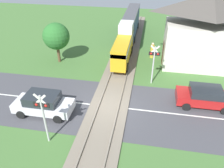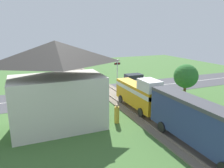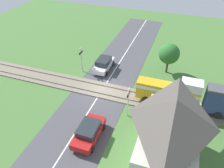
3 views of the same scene
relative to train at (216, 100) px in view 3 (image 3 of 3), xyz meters
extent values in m
plane|color=#426B33|center=(0.00, -11.71, -1.87)|extent=(60.00, 60.00, 0.00)
cube|color=#424247|center=(0.00, -11.71, -1.86)|extent=(48.00, 6.40, 0.02)
cube|color=silver|center=(0.00, -11.71, -1.85)|extent=(48.00, 0.12, 0.00)
cube|color=#756B5B|center=(0.00, -11.71, -1.81)|extent=(2.80, 48.00, 0.12)
cube|color=slate|center=(-0.72, -11.71, -1.69)|extent=(0.10, 48.00, 0.12)
cube|color=slate|center=(0.72, -11.71, -1.69)|extent=(0.10, 48.00, 0.12)
cube|color=gold|center=(0.00, -4.55, -0.30)|extent=(1.35, 6.23, 1.90)
cube|color=silver|center=(0.00, -4.55, 0.22)|extent=(1.37, 6.23, 0.36)
cube|color=silver|center=(0.00, -2.44, 1.10)|extent=(1.35, 1.99, 0.90)
cylinder|color=black|center=(-0.72, -6.55, -1.25)|extent=(0.14, 0.76, 0.76)
cylinder|color=black|center=(0.72, -6.55, -1.25)|extent=(0.14, 0.76, 0.76)
cylinder|color=black|center=(-0.72, -2.56, -1.25)|extent=(0.14, 0.76, 0.76)
cylinder|color=black|center=(0.72, -2.56, -1.25)|extent=(0.14, 0.76, 0.76)
cylinder|color=black|center=(-0.72, 0.46, -1.25)|extent=(0.14, 0.76, 0.76)
cylinder|color=black|center=(0.72, 0.46, -1.25)|extent=(0.14, 0.76, 0.76)
cube|color=silver|center=(-4.30, -13.15, -1.26)|extent=(4.02, 1.67, 0.61)
cube|color=#23282D|center=(-4.30, -13.15, -0.65)|extent=(2.21, 1.54, 0.63)
cylinder|color=black|center=(-3.00, -12.31, -1.57)|extent=(0.60, 0.18, 0.60)
cylinder|color=black|center=(-3.00, -13.99, -1.57)|extent=(0.60, 0.18, 0.60)
cylinder|color=black|center=(-5.61, -12.31, -1.57)|extent=(0.60, 0.18, 0.60)
cylinder|color=black|center=(-5.61, -13.99, -1.57)|extent=(0.60, 0.18, 0.60)
cube|color=#A81919|center=(6.74, -10.27, -1.25)|extent=(3.97, 1.74, 0.64)
cube|color=#23282D|center=(6.74, -10.27, -0.67)|extent=(2.18, 1.60, 0.51)
cylinder|color=black|center=(5.45, -11.14, -1.57)|extent=(0.60, 0.18, 0.60)
cylinder|color=black|center=(5.45, -9.40, -1.57)|extent=(0.60, 0.18, 0.60)
cylinder|color=black|center=(8.03, -11.14, -1.57)|extent=(0.60, 0.18, 0.60)
cylinder|color=black|center=(8.03, -9.40, -1.57)|extent=(0.60, 0.18, 0.60)
cylinder|color=#B7B7B7|center=(-2.93, -15.57, -0.22)|extent=(0.12, 0.12, 3.31)
cube|color=black|center=(-2.93, -15.57, 0.84)|extent=(0.90, 0.08, 0.28)
sphere|color=red|center=(-3.20, -15.57, 0.84)|extent=(0.18, 0.18, 0.18)
sphere|color=red|center=(-2.66, -15.57, 0.84)|extent=(0.18, 0.18, 0.18)
cube|color=silver|center=(-2.93, -15.57, 1.19)|extent=(0.72, 0.04, 0.72)
cube|color=silver|center=(-2.93, -15.57, 1.19)|extent=(0.72, 0.04, 0.72)
cylinder|color=#B7B7B7|center=(2.93, -7.85, -0.22)|extent=(0.12, 0.12, 3.31)
cube|color=black|center=(2.93, -7.85, 0.84)|extent=(0.90, 0.08, 0.28)
sphere|color=red|center=(3.20, -7.85, 0.84)|extent=(0.18, 0.18, 0.18)
sphere|color=red|center=(2.66, -7.85, 0.84)|extent=(0.18, 0.18, 0.18)
cube|color=silver|center=(2.93, -7.85, 1.19)|extent=(0.72, 0.04, 0.72)
cube|color=silver|center=(2.93, -7.85, 1.19)|extent=(0.72, 0.04, 0.72)
cube|color=beige|center=(7.28, -3.71, 0.17)|extent=(6.82, 3.87, 4.08)
pyramid|color=#47423D|center=(7.28, -3.71, 3.95)|extent=(7.36, 4.18, 1.74)
cube|color=#472D1E|center=(3.85, -3.71, -0.82)|extent=(0.06, 1.10, 2.10)
cylinder|color=gold|center=(2.83, -2.73, -1.18)|extent=(0.40, 0.40, 1.37)
sphere|color=beige|center=(2.83, -2.73, -0.37)|extent=(0.25, 0.25, 0.25)
cylinder|color=brown|center=(-6.32, -5.35, -1.08)|extent=(0.28, 0.28, 1.57)
sphere|color=#286628|center=(-6.32, -5.35, 0.78)|extent=(2.54, 2.54, 2.54)
camera|label=1|loc=(2.44, -24.00, 8.02)|focal=35.00mm
camera|label=2|loc=(9.60, 12.45, 5.62)|focal=35.00mm
camera|label=3|loc=(18.20, -4.10, 13.49)|focal=35.00mm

